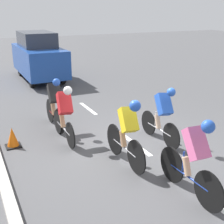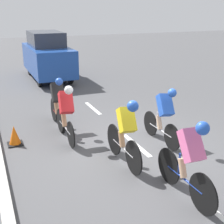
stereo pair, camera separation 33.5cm
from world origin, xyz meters
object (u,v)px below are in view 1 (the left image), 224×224
cyclist_blue (162,114)px  support_car (39,56)px  cyclist_red (64,112)px  cyclist_black (55,102)px  traffic_cone (13,138)px  cyclist_yellow (127,130)px  cyclist_pink (194,156)px

cyclist_blue → support_car: 8.49m
cyclist_red → support_car: support_car is taller
cyclist_blue → cyclist_red: bearing=-27.3°
cyclist_black → support_car: support_car is taller
cyclist_black → traffic_cone: bearing=29.6°
cyclist_yellow → cyclist_pink: 1.63m
cyclist_pink → cyclist_red: (1.27, -3.32, -0.03)m
cyclist_yellow → cyclist_red: size_ratio=1.01×
cyclist_black → cyclist_red: cyclist_red is taller
traffic_cone → support_car: bearing=-108.4°
cyclist_yellow → cyclist_black: bearing=-73.9°
cyclist_pink → cyclist_red: bearing=-69.1°
cyclist_blue → cyclist_yellow: bearing=26.1°
cyclist_pink → traffic_cone: bearing=-54.6°
cyclist_pink → cyclist_blue: 2.38m
cyclist_blue → support_car: bearing=-82.9°
support_car → traffic_cone: 7.51m
cyclist_pink → cyclist_black: size_ratio=1.04×
cyclist_pink → cyclist_blue: size_ratio=1.04×
support_car → cyclist_red: bearing=81.5°
cyclist_black → cyclist_blue: cyclist_black is taller
cyclist_pink → traffic_cone: cyclist_pink is taller
cyclist_yellow → cyclist_blue: (-1.33, -0.65, -0.03)m
cyclist_yellow → support_car: support_car is taller
cyclist_black → support_car: bearing=-99.6°
cyclist_yellow → cyclist_red: 1.94m
cyclist_black → cyclist_red: bearing=88.5°
cyclist_black → cyclist_blue: (-2.12, 2.08, 0.01)m
cyclist_red → cyclist_pink: bearing=110.9°
cyclist_pink → support_car: 10.65m
support_car → traffic_cone: bearing=71.6°
cyclist_black → traffic_cone: size_ratio=3.40×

